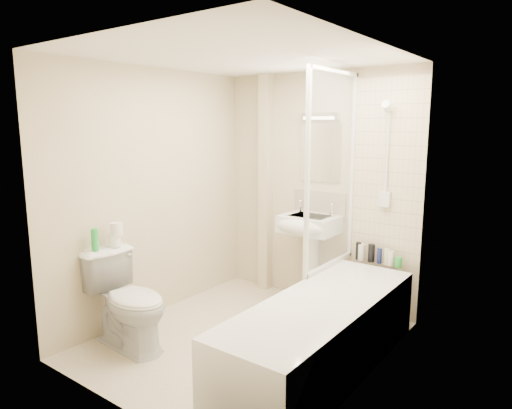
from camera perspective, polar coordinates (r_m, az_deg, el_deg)
The scene contains 26 objects.
floor at distance 4.17m, azimuth -1.48°, elevation -16.62°, with size 2.50×2.50×0.00m, color beige.
wall_back at distance 4.82m, azimuth 7.64°, elevation 1.94°, with size 2.20×0.02×2.40m, color beige.
wall_left at distance 4.54m, azimuth -12.55°, elevation 1.29°, with size 0.02×2.50×2.40m, color beige.
wall_right at distance 3.24m, azimuth 13.95°, elevation -2.22°, with size 0.02×2.50×2.40m, color beige.
ceiling at distance 3.77m, azimuth -1.65°, elevation 18.10°, with size 2.20×2.50×0.02m, color white.
tile_back at distance 4.47m, azimuth 16.08°, elevation 3.92°, with size 0.70×0.01×1.75m, color beige.
tile_right at distance 3.21m, azimuth 13.96°, elevation 1.75°, with size 0.01×2.10×1.75m, color beige.
pipe_boxing at distance 5.10m, azimuth 1.21°, elevation 2.46°, with size 0.12×0.12×2.40m, color beige.
splashback at distance 4.82m, azimuth 7.92°, elevation -0.11°, with size 0.60×0.01×0.30m, color beige.
mirror at distance 4.76m, azimuth 8.06°, elevation 6.42°, with size 0.46×0.01×0.60m, color white.
strip_light at distance 4.73m, azimuth 8.04°, elevation 10.89°, with size 0.42×0.07×0.07m, color silver.
bathtub at distance 3.68m, azimuth 8.15°, elevation -15.53°, with size 0.70×2.10×0.55m.
shower_screen at distance 4.21m, azimuth 9.51°, elevation 4.15°, with size 0.04×0.92×1.80m.
shower_fixture at distance 4.42m, azimuth 15.93°, elevation 5.43°, with size 0.10×0.16×0.99m.
pedestal_sink at distance 4.68m, azimuth 6.50°, elevation -3.74°, with size 0.56×0.51×1.08m.
bottle_black_a at distance 4.63m, azimuth 12.67°, elevation -5.67°, with size 0.05×0.05×0.18m, color black.
bottle_white_a at distance 4.62m, azimuth 13.00°, elevation -5.81°, with size 0.06×0.06×0.16m, color silver.
bottle_black_b at distance 4.58m, azimuth 14.23°, elevation -5.90°, with size 0.06×0.06×0.18m, color black.
bottle_blue at distance 4.55m, azimuth 15.18°, elevation -6.22°, with size 0.04×0.04×0.15m, color navy.
bottle_cream at distance 4.53m, azimuth 16.04°, elevation -6.32°, with size 0.05×0.05×0.15m, color beige.
bottle_white_b at distance 4.52m, azimuth 16.50°, elevation -6.47°, with size 0.05×0.05×0.14m, color white.
bottle_green at distance 4.50m, azimuth 17.37°, elevation -6.89°, with size 0.06×0.06×0.09m, color green.
toilet at distance 4.06m, azimuth -15.64°, elevation -11.48°, with size 0.83×0.51×0.82m, color white.
toilet_roll_lower at distance 4.16m, azimuth -17.29°, elevation -4.37°, with size 0.10×0.10×0.10m, color white.
toilet_roll_upper at distance 4.14m, azimuth -17.06°, elevation -2.94°, with size 0.11×0.11×0.11m, color white.
green_bottle at distance 4.07m, azimuth -19.50°, elevation -4.17°, with size 0.06×0.06×0.19m, color green.
Camera 1 is at (2.30, -2.93, 1.87)m, focal length 32.00 mm.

